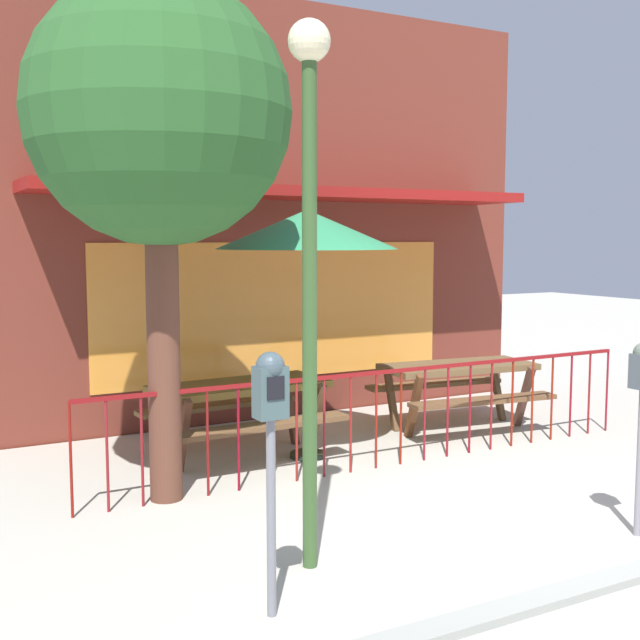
# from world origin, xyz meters

# --- Properties ---
(ground) EXTENTS (40.00, 40.00, 0.00)m
(ground) POSITION_xyz_m (0.00, 0.00, 0.00)
(ground) COLOR #ABA79A
(pub_storefront) EXTENTS (7.25, 1.51, 5.16)m
(pub_storefront) POSITION_xyz_m (0.00, 4.76, 2.57)
(pub_storefront) COLOR #441C0E
(pub_storefront) RESTS_ON ground
(patio_fence_front) EXTENTS (6.12, 0.04, 0.97)m
(patio_fence_front) POSITION_xyz_m (0.00, 2.05, 0.66)
(patio_fence_front) COLOR maroon
(patio_fence_front) RESTS_ON ground
(picnic_table_left) EXTENTS (1.87, 1.46, 0.79)m
(picnic_table_left) POSITION_xyz_m (-1.16, 3.05, 0.61)
(picnic_table_left) COLOR brown
(picnic_table_left) RESTS_ON ground
(picnic_table_right) EXTENTS (1.95, 1.56, 0.79)m
(picnic_table_right) POSITION_xyz_m (1.59, 2.97, 0.61)
(picnic_table_right) COLOR brown
(picnic_table_right) RESTS_ON ground
(patio_umbrella) EXTENTS (1.83, 1.83, 2.53)m
(patio_umbrella) POSITION_xyz_m (-0.56, 2.71, 2.32)
(patio_umbrella) COLOR black
(patio_umbrella) RESTS_ON ground
(parking_meter_far) EXTENTS (0.18, 0.17, 1.60)m
(parking_meter_far) POSITION_xyz_m (-2.33, -0.23, 1.23)
(parking_meter_far) COLOR slate
(parking_meter_far) RESTS_ON ground
(street_tree) EXTENTS (2.21, 2.21, 4.39)m
(street_tree) POSITION_xyz_m (-2.24, 2.13, 3.24)
(street_tree) COLOR brown
(street_tree) RESTS_ON ground
(street_lamp) EXTENTS (0.28, 0.28, 3.65)m
(street_lamp) POSITION_xyz_m (-1.80, 0.30, 2.41)
(street_lamp) COLOR #325025
(street_lamp) RESTS_ON ground
(curb_edge) EXTENTS (10.15, 0.20, 0.11)m
(curb_edge) POSITION_xyz_m (0.00, -0.89, 0.00)
(curb_edge) COLOR gray
(curb_edge) RESTS_ON ground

